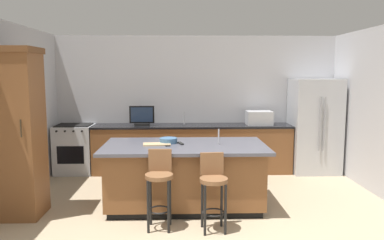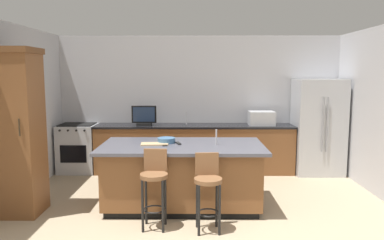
{
  "view_description": "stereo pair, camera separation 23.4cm",
  "coord_description": "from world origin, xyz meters",
  "px_view_note": "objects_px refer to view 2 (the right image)",
  "views": [
    {
      "loc": [
        -0.32,
        -3.4,
        1.92
      ],
      "look_at": [
        -0.13,
        2.7,
        1.14
      ],
      "focal_mm": 34.92,
      "sensor_mm": 36.0,
      "label": 1
    },
    {
      "loc": [
        -0.08,
        -3.4,
        1.92
      ],
      "look_at": [
        -0.13,
        2.7,
        1.14
      ],
      "focal_mm": 34.92,
      "sensor_mm": 36.0,
      "label": 2
    }
  ],
  "objects_px": {
    "bar_stool_left": "(154,182)",
    "cell_phone": "(164,145)",
    "cabinet_tower": "(17,129)",
    "cutting_board": "(155,144)",
    "microwave": "(261,118)",
    "kitchen_island": "(182,175)",
    "refrigerator": "(318,127)",
    "tv_monitor": "(144,116)",
    "fruit_bowl": "(166,140)",
    "tv_remote": "(178,143)",
    "bar_stool_right": "(208,186)",
    "range_oven": "(78,148)"
  },
  "relations": [
    {
      "from": "microwave",
      "to": "bar_stool_left",
      "type": "bearing_deg",
      "value": -123.97
    },
    {
      "from": "tv_remote",
      "to": "cabinet_tower",
      "type": "bearing_deg",
      "value": 171.0
    },
    {
      "from": "kitchen_island",
      "to": "tv_monitor",
      "type": "xyz_separation_m",
      "value": [
        -0.79,
        1.85,
        0.63
      ]
    },
    {
      "from": "kitchen_island",
      "to": "cabinet_tower",
      "type": "bearing_deg",
      "value": -172.83
    },
    {
      "from": "refrigerator",
      "to": "tv_remote",
      "type": "distance_m",
      "value": 3.14
    },
    {
      "from": "kitchen_island",
      "to": "cabinet_tower",
      "type": "distance_m",
      "value": 2.33
    },
    {
      "from": "bar_stool_right",
      "to": "cabinet_tower",
      "type": "bearing_deg",
      "value": 163.48
    },
    {
      "from": "fruit_bowl",
      "to": "tv_remote",
      "type": "height_order",
      "value": "fruit_bowl"
    },
    {
      "from": "range_oven",
      "to": "microwave",
      "type": "height_order",
      "value": "microwave"
    },
    {
      "from": "bar_stool_right",
      "to": "tv_remote",
      "type": "bearing_deg",
      "value": 109.97
    },
    {
      "from": "fruit_bowl",
      "to": "cell_phone",
      "type": "height_order",
      "value": "fruit_bowl"
    },
    {
      "from": "refrigerator",
      "to": "microwave",
      "type": "bearing_deg",
      "value": 176.84
    },
    {
      "from": "range_oven",
      "to": "tv_remote",
      "type": "height_order",
      "value": "range_oven"
    },
    {
      "from": "refrigerator",
      "to": "fruit_bowl",
      "type": "relative_size",
      "value": 7.08
    },
    {
      "from": "cabinet_tower",
      "to": "cutting_board",
      "type": "height_order",
      "value": "cabinet_tower"
    },
    {
      "from": "fruit_bowl",
      "to": "cutting_board",
      "type": "xyz_separation_m",
      "value": [
        -0.16,
        -0.13,
        -0.03
      ]
    },
    {
      "from": "bar_stool_right",
      "to": "cell_phone",
      "type": "height_order",
      "value": "bar_stool_right"
    },
    {
      "from": "microwave",
      "to": "tv_monitor",
      "type": "relative_size",
      "value": 1.03
    },
    {
      "from": "range_oven",
      "to": "fruit_bowl",
      "type": "relative_size",
      "value": 3.69
    },
    {
      "from": "cabinet_tower",
      "to": "cell_phone",
      "type": "height_order",
      "value": "cabinet_tower"
    },
    {
      "from": "microwave",
      "to": "cell_phone",
      "type": "xyz_separation_m",
      "value": [
        -1.7,
        -1.95,
        -0.14
      ]
    },
    {
      "from": "refrigerator",
      "to": "cutting_board",
      "type": "relative_size",
      "value": 4.68
    },
    {
      "from": "microwave",
      "to": "kitchen_island",
      "type": "bearing_deg",
      "value": -127.44
    },
    {
      "from": "range_oven",
      "to": "cell_phone",
      "type": "xyz_separation_m",
      "value": [
        1.84,
        -1.95,
        0.44
      ]
    },
    {
      "from": "bar_stool_right",
      "to": "range_oven",
      "type": "bearing_deg",
      "value": 127.24
    },
    {
      "from": "range_oven",
      "to": "tv_remote",
      "type": "bearing_deg",
      "value": -42.34
    },
    {
      "from": "range_oven",
      "to": "bar_stool_left",
      "type": "bearing_deg",
      "value": -56.12
    },
    {
      "from": "refrigerator",
      "to": "cell_phone",
      "type": "xyz_separation_m",
      "value": [
        -2.77,
        -1.89,
        0.01
      ]
    },
    {
      "from": "range_oven",
      "to": "cell_phone",
      "type": "height_order",
      "value": "range_oven"
    },
    {
      "from": "bar_stool_left",
      "to": "tv_remote",
      "type": "relative_size",
      "value": 5.72
    },
    {
      "from": "microwave",
      "to": "cell_phone",
      "type": "relative_size",
      "value": 3.2
    },
    {
      "from": "bar_stool_left",
      "to": "cell_phone",
      "type": "xyz_separation_m",
      "value": [
        0.07,
        0.68,
        0.33
      ]
    },
    {
      "from": "refrigerator",
      "to": "cell_phone",
      "type": "height_order",
      "value": "refrigerator"
    },
    {
      "from": "range_oven",
      "to": "fruit_bowl",
      "type": "height_order",
      "value": "fruit_bowl"
    },
    {
      "from": "cutting_board",
      "to": "bar_stool_right",
      "type": "bearing_deg",
      "value": -48.23
    },
    {
      "from": "cabinet_tower",
      "to": "tv_monitor",
      "type": "distance_m",
      "value": 2.55
    },
    {
      "from": "cutting_board",
      "to": "range_oven",
      "type": "bearing_deg",
      "value": 131.78
    },
    {
      "from": "bar_stool_right",
      "to": "cutting_board",
      "type": "height_order",
      "value": "bar_stool_right"
    },
    {
      "from": "kitchen_island",
      "to": "tv_remote",
      "type": "xyz_separation_m",
      "value": [
        -0.06,
        0.05,
        0.45
      ]
    },
    {
      "from": "microwave",
      "to": "tv_remote",
      "type": "xyz_separation_m",
      "value": [
        -1.51,
        -1.85,
        -0.13
      ]
    },
    {
      "from": "refrigerator",
      "to": "microwave",
      "type": "relative_size",
      "value": 3.75
    },
    {
      "from": "bar_stool_left",
      "to": "bar_stool_right",
      "type": "xyz_separation_m",
      "value": [
        0.66,
        -0.08,
        -0.02
      ]
    },
    {
      "from": "bar_stool_right",
      "to": "tv_monitor",
      "type": "bearing_deg",
      "value": 108.38
    },
    {
      "from": "fruit_bowl",
      "to": "tv_remote",
      "type": "bearing_deg",
      "value": -24.53
    },
    {
      "from": "microwave",
      "to": "tv_remote",
      "type": "distance_m",
      "value": 2.39
    },
    {
      "from": "bar_stool_right",
      "to": "cell_phone",
      "type": "distance_m",
      "value": 1.02
    },
    {
      "from": "refrigerator",
      "to": "cell_phone",
      "type": "distance_m",
      "value": 3.35
    },
    {
      "from": "fruit_bowl",
      "to": "bar_stool_left",
      "type": "bearing_deg",
      "value": -95.67
    },
    {
      "from": "refrigerator",
      "to": "bar_stool_right",
      "type": "distance_m",
      "value": 3.45
    },
    {
      "from": "kitchen_island",
      "to": "fruit_bowl",
      "type": "xyz_separation_m",
      "value": [
        -0.23,
        0.13,
        0.48
      ]
    }
  ]
}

